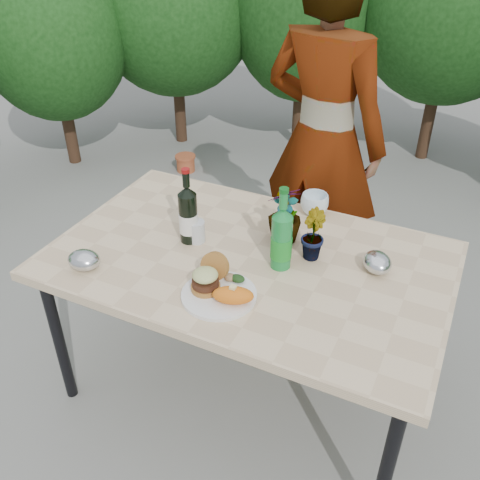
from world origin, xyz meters
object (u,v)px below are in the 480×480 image
at_px(dinner_plate, 219,295).
at_px(wine_bottle, 188,215).
at_px(person, 323,141).
at_px(patio_table, 248,268).

relative_size(dinner_plate, wine_bottle, 0.83).
bearing_deg(person, patio_table, 99.92).
distance_m(dinner_plate, wine_bottle, 0.42).
distance_m(patio_table, person, 0.89).
height_order(dinner_plate, wine_bottle, wine_bottle).
distance_m(patio_table, dinner_plate, 0.28).
xyz_separation_m(dinner_plate, wine_bottle, (-0.29, 0.28, 0.12)).
distance_m(patio_table, wine_bottle, 0.33).
bearing_deg(dinner_plate, wine_bottle, 135.76).
height_order(patio_table, person, person).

